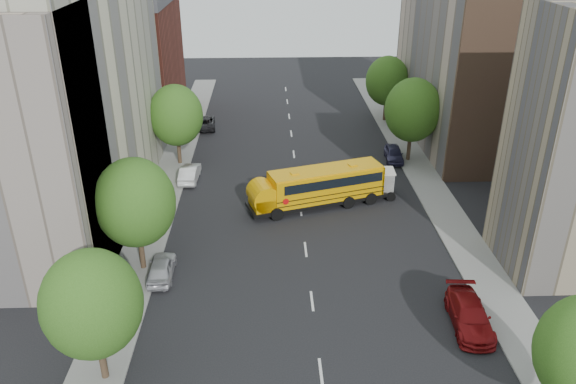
{
  "coord_description": "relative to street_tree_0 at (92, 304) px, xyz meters",
  "views": [
    {
      "loc": [
        -2.52,
        -35.92,
        21.02
      ],
      "look_at": [
        -1.1,
        2.0,
        2.61
      ],
      "focal_mm": 35.0,
      "sensor_mm": 36.0,
      "label": 1
    }
  ],
  "objects": [
    {
      "name": "sidewalk_left",
      "position": [
        -0.5,
        19.0,
        -4.58
      ],
      "size": [
        3.0,
        80.0,
        0.12
      ],
      "primitive_type": "cube",
      "color": "slate",
      "rests_on": "ground"
    },
    {
      "name": "street_tree_2",
      "position": [
        0.0,
        28.0,
        0.19
      ],
      "size": [
        4.99,
        4.99,
        7.71
      ],
      "color": "#38281C",
      "rests_on": "ground"
    },
    {
      "name": "building_left_near",
      "position": [
        -7.0,
        9.5,
        3.86
      ],
      "size": [
        10.0,
        7.0,
        17.0
      ],
      "primitive_type": "cube",
      "color": "tan",
      "rests_on": "ground"
    },
    {
      "name": "street_tree_5",
      "position": [
        22.0,
        40.0,
        0.06
      ],
      "size": [
        4.86,
        4.86,
        7.51
      ],
      "color": "#38281C",
      "rests_on": "ground"
    },
    {
      "name": "street_tree_4",
      "position": [
        22.0,
        28.0,
        0.43
      ],
      "size": [
        5.25,
        5.25,
        8.1
      ],
      "color": "#38281C",
      "rests_on": "ground"
    },
    {
      "name": "school_bus",
      "position": [
        12.3,
        18.73,
        -2.83
      ],
      "size": [
        11.73,
        5.95,
        3.25
      ],
      "rotation": [
        0.0,
        0.0,
        0.31
      ],
      "color": "black",
      "rests_on": "ground"
    },
    {
      "name": "parked_car_4",
      "position": [
        20.6,
        28.08,
        -3.95
      ],
      "size": [
        1.95,
        4.15,
        1.37
      ],
      "primitive_type": "imported",
      "rotation": [
        0.0,
        0.0,
        -0.08
      ],
      "color": "#323054",
      "rests_on": "ground"
    },
    {
      "name": "building_left_redbrick",
      "position": [
        -7.0,
        42.0,
        1.86
      ],
      "size": [
        10.0,
        15.0,
        13.0
      ],
      "primitive_type": "cube",
      "color": "maroon",
      "rests_on": "ground"
    },
    {
      "name": "street_tree_0",
      "position": [
        0.0,
        0.0,
        0.0
      ],
      "size": [
        4.8,
        4.8,
        7.41
      ],
      "color": "#38281C",
      "rests_on": "ground"
    },
    {
      "name": "street_tree_1",
      "position": [
        0.0,
        10.0,
        0.31
      ],
      "size": [
        5.12,
        5.12,
        7.9
      ],
      "color": "#38281C",
      "rests_on": "ground"
    },
    {
      "name": "lane_markings",
      "position": [
        11.0,
        24.0,
        -4.64
      ],
      "size": [
        0.15,
        64.0,
        0.01
      ],
      "primitive_type": "cube",
      "color": "silver",
      "rests_on": "ground"
    },
    {
      "name": "ground",
      "position": [
        11.0,
        14.0,
        -4.64
      ],
      "size": [
        120.0,
        120.0,
        0.0
      ],
      "primitive_type": "plane",
      "color": "black",
      "rests_on": "ground"
    },
    {
      "name": "building_left_cream",
      "position": [
        -7.0,
        20.0,
        5.36
      ],
      "size": [
        10.0,
        26.0,
        20.0
      ],
      "primitive_type": "cube",
      "color": "beige",
      "rests_on": "ground"
    },
    {
      "name": "safari_truck",
      "position": [
        16.28,
        20.47,
        -3.4
      ],
      "size": [
        5.57,
        2.29,
        2.34
      ],
      "rotation": [
        0.0,
        0.0,
        -0.05
      ],
      "color": "black",
      "rests_on": "ground"
    },
    {
      "name": "parked_car_3",
      "position": [
        19.8,
        3.39,
        -3.9
      ],
      "size": [
        2.41,
        5.21,
        1.47
      ],
      "primitive_type": "imported",
      "rotation": [
        0.0,
        0.0,
        -0.07
      ],
      "color": "maroon",
      "rests_on": "ground"
    },
    {
      "name": "building_right_sidewall",
      "position": [
        29.0,
        23.0,
        4.36
      ],
      "size": [
        10.1,
        0.3,
        18.0
      ],
      "primitive_type": "cube",
      "color": "brown",
      "rests_on": "ground"
    },
    {
      "name": "parked_car_2",
      "position": [
        1.4,
        38.27,
        -3.97
      ],
      "size": [
        2.67,
        5.0,
        1.34
      ],
      "primitive_type": "imported",
      "rotation": [
        0.0,
        0.0,
        3.24
      ],
      "color": "black",
      "rests_on": "ground"
    },
    {
      "name": "parked_car_0",
      "position": [
        1.4,
        8.98,
        -3.96
      ],
      "size": [
        1.71,
        4.04,
        1.36
      ],
      "primitive_type": "imported",
      "rotation": [
        0.0,
        0.0,
        3.17
      ],
      "color": "#ADADB3",
      "rests_on": "ground"
    },
    {
      "name": "building_right_far",
      "position": [
        29.0,
        34.0,
        4.36
      ],
      "size": [
        10.0,
        22.0,
        18.0
      ],
      "primitive_type": "cube",
      "color": "tan",
      "rests_on": "ground"
    },
    {
      "name": "parked_car_1",
      "position": [
        1.41,
        24.17,
        -3.94
      ],
      "size": [
        1.63,
        4.29,
        1.4
      ],
      "primitive_type": "imported",
      "rotation": [
        0.0,
        0.0,
        3.1
      ],
      "color": "silver",
      "rests_on": "ground"
    },
    {
      "name": "sidewalk_right",
      "position": [
        22.5,
        19.0,
        -4.58
      ],
      "size": [
        3.0,
        80.0,
        0.12
      ],
      "primitive_type": "cube",
      "color": "slate",
      "rests_on": "ground"
    }
  ]
}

